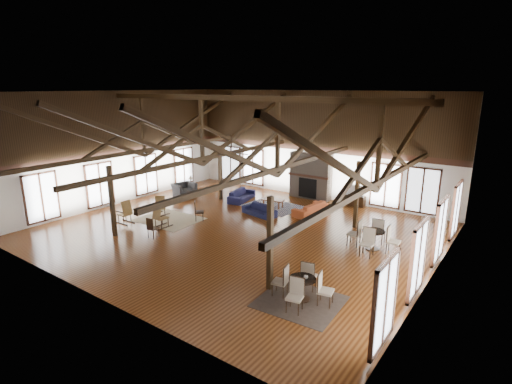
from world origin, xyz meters
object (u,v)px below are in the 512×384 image
Objects in this scene: cafe_table_far at (373,236)px; armchair at (184,190)px; cafe_table_near at (302,285)px; coffee_table at (273,200)px; tv_console at (354,200)px; sofa_navy_left at (242,195)px; sofa_navy_front at (259,210)px; sofa_orange at (310,208)px.

armchair is at bearing 174.12° from cafe_table_far.
armchair is 0.62× the size of cafe_table_near.
tv_console reaches higher than coffee_table.
sofa_navy_left is 11.00m from cafe_table_near.
sofa_navy_front is 0.90× the size of sofa_navy_left.
armchair is 9.63m from tv_console.
coffee_table is 1.09× the size of tv_console.
sofa_orange reaches higher than coffee_table.
coffee_table is at bearing -140.46° from tv_console.
armchair is 11.68m from cafe_table_far.
coffee_table is at bearing 158.79° from cafe_table_far.
coffee_table is at bearing -62.74° from armchair.
sofa_navy_left is at bearing -53.69° from armchair.
sofa_navy_front is 2.55m from sofa_orange.
sofa_navy_left reaches higher than sofa_navy_front.
sofa_orange is 1.71× the size of armchair.
cafe_table_near is 0.93× the size of cafe_table_far.
sofa_navy_left is 1.83× the size of tv_console.
armchair reaches higher than coffee_table.
cafe_table_near is 5.01m from cafe_table_far.
sofa_navy_left is at bearing 155.89° from sofa_navy_front.
coffee_table is at bearing -102.92° from sofa_navy_left.
cafe_table_near is at bearing -76.24° from tv_console.
armchair is (-5.54, 0.30, 0.12)m from sofa_navy_front.
armchair is at bearing -172.83° from sofa_navy_front.
sofa_orange is 4.84m from cafe_table_far.
tv_console is at bearing 118.83° from cafe_table_far.
cafe_table_far reaches higher than cafe_table_near.
cafe_table_near is at bearing 33.93° from sofa_orange.
cafe_table_near is (3.74, -7.52, 0.19)m from sofa_orange.
cafe_table_far reaches higher than sofa_orange.
sofa_orange is at bearing 49.89° from sofa_navy_front.
sofa_navy_left is at bearing 137.03° from cafe_table_near.
sofa_navy_front is 1.56m from coffee_table.
armchair reaches higher than sofa_navy_left.
sofa_orange is 1.06× the size of cafe_table_near.
coffee_table is 0.59× the size of cafe_table_far.
tv_console reaches higher than sofa_navy_front.
armchair is (-3.20, -1.30, 0.09)m from sofa_navy_left.
sofa_navy_left is at bearing -153.62° from tv_console.
cafe_table_near reaches higher than sofa_navy_left.
sofa_orange is at bearing -7.72° from coffee_table.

